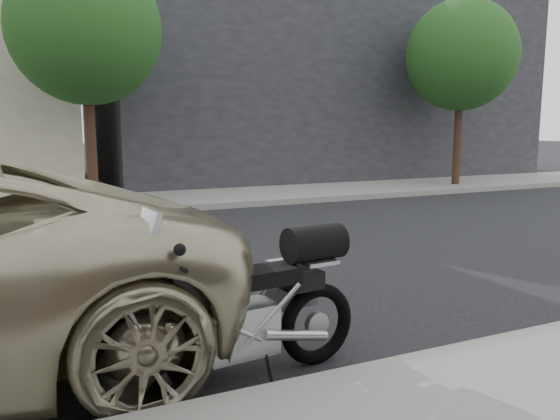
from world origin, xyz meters
The scene contains 6 objects.
ground centered at (0.00, 0.00, 0.00)m, with size 120.00×120.00×0.00m, color black.
far_sidewalk centered at (0.00, -6.50, 0.07)m, with size 44.00×3.00×0.15m, color gray.
far_building_dark centered at (-7.00, -13.50, 3.50)m, with size 16.00×11.00×7.00m.
street_tree_left centered at (-9.00, -6.00, 4.14)m, with size 3.40×3.40×5.70m.
street_tree_mid centered at (2.00, -6.00, 4.14)m, with size 3.40×3.40×5.70m.
motorcycle centered at (1.85, 3.60, 0.62)m, with size 2.26×0.88×1.43m.
Camera 1 is at (3.33, 7.41, 1.99)m, focal length 35.00 mm.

